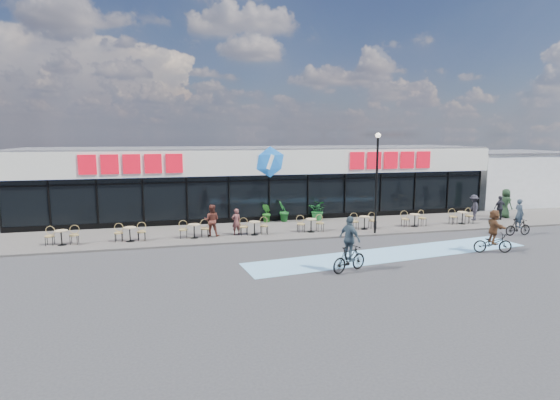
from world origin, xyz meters
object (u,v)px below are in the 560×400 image
(bistro_set_0, at_px, (62,236))
(cyclist_b, at_px, (518,222))
(potted_plant_mid, at_px, (318,210))
(patron_right, at_px, (212,220))
(potted_plant_right, at_px, (283,211))
(pedestrian_c, at_px, (500,208))
(cyclist_a, at_px, (493,234))
(patron_left, at_px, (236,222))
(lamp_post, at_px, (377,175))
(potted_plant_left, at_px, (267,213))
(pedestrian_a, at_px, (474,207))
(pedestrian_b, at_px, (505,203))

(bistro_set_0, distance_m, cyclist_b, 23.75)
(potted_plant_mid, xyz_separation_m, patron_right, (-6.87, -2.88, 0.22))
(potted_plant_right, height_order, patron_right, patron_right)
(pedestrian_c, xyz_separation_m, cyclist_a, (-5.60, -6.30, 0.00))
(bistro_set_0, xyz_separation_m, potted_plant_mid, (14.16, 3.09, 0.17))
(patron_left, bearing_deg, lamp_post, 154.05)
(cyclist_a, bearing_deg, potted_plant_mid, 122.22)
(lamp_post, relative_size, patron_left, 3.87)
(pedestrian_c, bearing_deg, potted_plant_mid, -19.04)
(bistro_set_0, relative_size, pedestrian_c, 1.00)
(lamp_post, height_order, bistro_set_0, lamp_post)
(lamp_post, bearing_deg, patron_left, 169.41)
(potted_plant_left, bearing_deg, lamp_post, -39.63)
(lamp_post, xyz_separation_m, pedestrian_a, (7.63, 1.94, -2.40))
(potted_plant_left, distance_m, cyclist_a, 12.58)
(potted_plant_mid, bearing_deg, bistro_set_0, -167.67)
(cyclist_a, bearing_deg, lamp_post, 128.78)
(bistro_set_0, bearing_deg, pedestrian_a, 1.91)
(pedestrian_a, relative_size, cyclist_a, 0.80)
(potted_plant_left, xyz_separation_m, potted_plant_mid, (3.29, -0.03, 0.05))
(bistro_set_0, bearing_deg, cyclist_b, -7.47)
(pedestrian_a, distance_m, cyclist_b, 3.88)
(patron_left, bearing_deg, patron_right, -14.55)
(bistro_set_0, distance_m, potted_plant_mid, 14.50)
(lamp_post, xyz_separation_m, pedestrian_c, (9.31, 1.67, -2.45))
(potted_plant_left, xyz_separation_m, cyclist_b, (12.67, -6.21, 0.05))
(bistro_set_0, height_order, pedestrian_b, pedestrian_b)
(lamp_post, height_order, pedestrian_a, lamp_post)
(patron_left, xyz_separation_m, pedestrian_a, (15.07, 0.55, 0.11))
(potted_plant_mid, xyz_separation_m, pedestrian_c, (11.19, -2.58, 0.14))
(pedestrian_c, bearing_deg, patron_right, -5.12)
(patron_left, height_order, pedestrian_b, pedestrian_b)
(bistro_set_0, relative_size, potted_plant_right, 1.18)
(lamp_post, xyz_separation_m, cyclist_b, (7.50, -1.93, -2.58))
(potted_plant_left, relative_size, pedestrian_a, 0.72)
(pedestrian_a, height_order, cyclist_a, cyclist_a)
(patron_right, height_order, pedestrian_b, pedestrian_b)
(potted_plant_left, xyz_separation_m, potted_plant_right, (1.04, -0.03, 0.07))
(pedestrian_c, xyz_separation_m, cyclist_b, (-1.81, -3.60, -0.13))
(potted_plant_left, bearing_deg, potted_plant_mid, -0.55)
(potted_plant_right, relative_size, pedestrian_a, 0.81)
(patron_right, relative_size, pedestrian_b, 0.90)
(potted_plant_left, bearing_deg, patron_right, -140.89)
(lamp_post, height_order, cyclist_b, lamp_post)
(potted_plant_mid, xyz_separation_m, pedestrian_b, (12.07, -1.99, 0.31))
(pedestrian_a, xyz_separation_m, cyclist_a, (-3.92, -6.57, -0.04))
(potted_plant_left, distance_m, patron_right, 4.62)
(bistro_set_0, bearing_deg, patron_left, 1.57)
(potted_plant_mid, xyz_separation_m, potted_plant_right, (-2.26, -0.00, 0.02))
(patron_right, height_order, pedestrian_a, patron_right)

